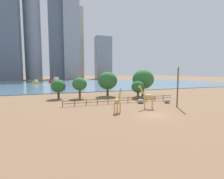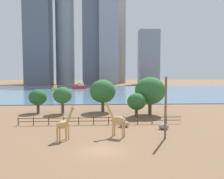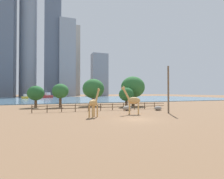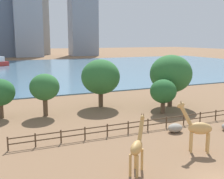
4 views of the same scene
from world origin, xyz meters
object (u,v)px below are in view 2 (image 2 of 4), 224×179
object	(u,v)px
giraffe_tall	(64,124)
utility_pole	(166,108)
boulder_by_pole	(124,124)
tree_left_small	(103,91)
giraffe_companion	(117,120)
boat_sailboat	(55,89)
tree_right_tall	(137,102)
boat_ferry	(80,87)
tree_left_large	(63,95)
boulder_near_fence	(164,126)
tree_right_small	(150,91)
tree_center_broad	(38,97)

from	to	relation	value
giraffe_tall	utility_pole	distance (m)	12.72
giraffe_tall	utility_pole	xyz separation A→B (m)	(12.58, 0.13, 1.91)
boulder_by_pole	tree_left_small	xyz separation A→B (m)	(-3.12, 13.65, 3.92)
giraffe_companion	boat_sailboat	bearing A→B (deg)	-42.60
giraffe_companion	tree_left_small	world-z (taller)	tree_left_small
tree_left_small	boat_sailboat	distance (m)	63.81
giraffe_tall	tree_left_small	distance (m)	20.77
tree_right_tall	boat_ferry	bearing A→B (deg)	103.05
tree_right_tall	tree_left_large	bearing A→B (deg)	160.80
tree_left_small	boat_ferry	xyz separation A→B (m)	(-11.64, 70.20, -3.05)
boulder_near_fence	boat_sailboat	bearing A→B (deg)	112.61
giraffe_companion	tree_right_tall	world-z (taller)	tree_right_tall
boulder_near_fence	boat_sailboat	xyz separation A→B (m)	(-31.24, 75.01, 0.59)
utility_pole	tree_right_small	distance (m)	16.29
utility_pole	tree_right_small	bearing A→B (deg)	83.87
boat_sailboat	tree_left_small	bearing A→B (deg)	177.35
boulder_near_fence	tree_left_large	world-z (taller)	tree_left_large
tree_left_large	tree_right_tall	size ratio (longest dim) A/B	1.19
boat_ferry	boat_sailboat	distance (m)	15.13
utility_pole	boulder_near_fence	distance (m)	5.82
tree_left_large	tree_right_small	world-z (taller)	tree_right_small
giraffe_tall	boulder_near_fence	distance (m)	14.56
boulder_near_fence	tree_left_small	world-z (taller)	tree_left_small
giraffe_tall	tree_right_tall	world-z (taller)	tree_right_tall
boulder_near_fence	tree_right_small	distance (m)	12.45
utility_pole	boulder_by_pole	bearing A→B (deg)	125.90
tree_right_small	boat_sailboat	distance (m)	71.01
tree_center_broad	tree_right_small	distance (m)	23.16
tree_left_large	tree_right_small	size ratio (longest dim) A/B	0.72
boat_ferry	boulder_by_pole	bearing A→B (deg)	62.03
utility_pole	tree_center_broad	xyz separation A→B (m)	(-21.16, 19.30, -0.65)
boulder_near_fence	tree_right_tall	xyz separation A→B (m)	(-2.60, 8.67, 2.55)
giraffe_companion	boulder_by_pole	xyz separation A→B (m)	(1.42, 5.10, -1.69)
giraffe_tall	tree_center_broad	world-z (taller)	tree_center_broad
tree_right_small	boat_sailboat	size ratio (longest dim) A/B	1.33
tree_center_broad	tree_left_small	size ratio (longest dim) A/B	0.72
tree_right_tall	boat_sailboat	bearing A→B (deg)	113.35
utility_pole	tree_right_small	xyz separation A→B (m)	(1.74, 16.18, 0.88)
boulder_near_fence	giraffe_companion	bearing A→B (deg)	-154.45
boulder_near_fence	tree_right_tall	world-z (taller)	tree_right_tall
tree_center_broad	boat_ferry	xyz separation A→B (m)	(1.88, 70.80, -1.91)
giraffe_tall	boat_ferry	size ratio (longest dim) A/B	0.55
boulder_by_pole	boat_ferry	bearing A→B (deg)	99.98
tree_left_small	tree_right_small	xyz separation A→B (m)	(9.38, -3.72, 0.39)
boulder_near_fence	tree_left_large	size ratio (longest dim) A/B	0.28
utility_pole	boat_sailboat	xyz separation A→B (m)	(-30.10, 79.53, -2.89)
tree_center_broad	tree_left_small	distance (m)	13.58
tree_center_broad	tree_right_tall	bearing A→B (deg)	-17.19
tree_right_tall	boulder_by_pole	bearing A→B (deg)	-113.73
giraffe_companion	tree_center_broad	world-z (taller)	tree_center_broad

